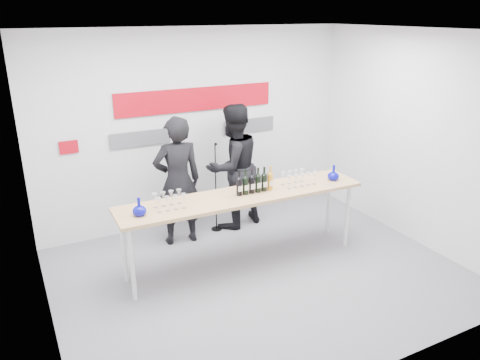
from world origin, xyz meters
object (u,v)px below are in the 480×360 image
object	(u,v)px
tasting_table	(244,200)
presenter_left	(178,181)
presenter_right	(233,167)
mic_stand	(216,204)

from	to	relation	value
tasting_table	presenter_left	distance (m)	1.11
presenter_left	presenter_right	world-z (taller)	presenter_right
mic_stand	tasting_table	bearing A→B (deg)	-86.29
tasting_table	presenter_right	size ratio (longest dim) A/B	1.71
presenter_left	tasting_table	bearing A→B (deg)	123.89
presenter_left	mic_stand	distance (m)	0.82
presenter_left	presenter_right	bearing A→B (deg)	-165.79
tasting_table	presenter_left	world-z (taller)	presenter_left
presenter_right	mic_stand	size ratio (longest dim) A/B	1.37
presenter_left	presenter_right	size ratio (longest dim) A/B	0.97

